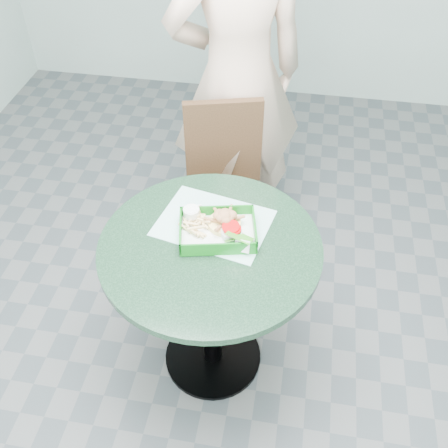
% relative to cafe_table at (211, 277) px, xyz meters
% --- Properties ---
extents(floor, '(4.00, 5.00, 0.02)m').
position_rel_cafe_table_xyz_m(floor, '(0.00, 0.00, -0.58)').
color(floor, '#303335').
rests_on(floor, ground).
extents(cafe_table, '(0.84, 0.84, 0.75)m').
position_rel_cafe_table_xyz_m(cafe_table, '(0.00, 0.00, 0.00)').
color(cafe_table, black).
rests_on(cafe_table, floor).
extents(dining_chair, '(0.37, 0.38, 0.93)m').
position_rel_cafe_table_xyz_m(dining_chair, '(-0.08, 0.65, -0.05)').
color(dining_chair, black).
rests_on(dining_chair, floor).
extents(diner_person, '(1.01, 0.86, 2.34)m').
position_rel_cafe_table_xyz_m(diner_person, '(-0.05, 0.95, 0.59)').
color(diner_person, beige).
rests_on(diner_person, floor).
extents(placemat, '(0.47, 0.39, 0.00)m').
position_rel_cafe_table_xyz_m(placemat, '(-0.01, 0.11, 0.17)').
color(placemat, '#A1DAD5').
rests_on(placemat, cafe_table).
extents(food_basket, '(0.28, 0.21, 0.06)m').
position_rel_cafe_table_xyz_m(food_basket, '(0.02, 0.05, 0.19)').
color(food_basket, '#0D6D16').
rests_on(food_basket, placemat).
extents(crab_sandwich, '(0.13, 0.13, 0.07)m').
position_rel_cafe_table_xyz_m(crab_sandwich, '(0.05, 0.09, 0.22)').
color(crab_sandwich, '#F0CF78').
rests_on(crab_sandwich, food_basket).
extents(fries_pile, '(0.14, 0.14, 0.04)m').
position_rel_cafe_table_xyz_m(fries_pile, '(-0.06, 0.09, 0.21)').
color(fries_pile, '#F1CC85').
rests_on(fries_pile, food_basket).
extents(sauce_ramekin, '(0.06, 0.06, 0.04)m').
position_rel_cafe_table_xyz_m(sauce_ramekin, '(-0.08, 0.13, 0.22)').
color(sauce_ramekin, white).
rests_on(sauce_ramekin, food_basket).
extents(garnish_cup, '(0.12, 0.12, 0.05)m').
position_rel_cafe_table_xyz_m(garnish_cup, '(0.08, 0.02, 0.21)').
color(garnish_cup, silver).
rests_on(garnish_cup, food_basket).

